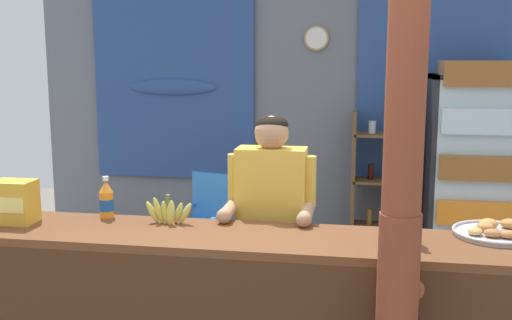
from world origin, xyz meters
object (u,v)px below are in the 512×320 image
at_px(pastry_tray, 496,232).
at_px(banana_bunch, 168,212).
at_px(drink_fridge, 475,161).
at_px(snack_box_choco_powder, 14,202).
at_px(bottle_shelf_rack, 378,186).
at_px(soda_bottle_grape_soda, 407,213).
at_px(shopkeeper, 271,216).
at_px(soda_bottle_orange_soda, 107,200).
at_px(stall_counter, 244,320).
at_px(timber_post, 400,226).
at_px(plastic_lawn_chair, 207,218).

height_order(pastry_tray, banana_bunch, banana_bunch).
distance_m(drink_fridge, snack_box_choco_powder, 3.58).
relative_size(bottle_shelf_rack, soda_bottle_grape_soda, 4.19).
relative_size(shopkeeper, soda_bottle_orange_soda, 6.75).
distance_m(bottle_shelf_rack, snack_box_choco_powder, 3.24).
relative_size(stall_counter, shopkeeper, 1.74).
xyz_separation_m(bottle_shelf_rack, shopkeeper, (-0.65, -2.12, 0.25)).
height_order(timber_post, banana_bunch, timber_post).
xyz_separation_m(stall_counter, bottle_shelf_rack, (0.70, 2.68, 0.12)).
xyz_separation_m(drink_fridge, shopkeeper, (-1.43, -1.89, -0.04)).
distance_m(stall_counter, banana_bunch, 0.68).
bearing_deg(banana_bunch, pastry_tray, 1.95).
bearing_deg(pastry_tray, banana_bunch, -178.05).
distance_m(snack_box_choco_powder, pastry_tray, 2.44).
bearing_deg(bottle_shelf_rack, timber_post, -90.13).
xyz_separation_m(timber_post, banana_bunch, (-1.14, 0.51, -0.12)).
xyz_separation_m(soda_bottle_grape_soda, soda_bottle_orange_soda, (-1.56, 0.17, -0.04)).
bearing_deg(bottle_shelf_rack, snack_box_choco_powder, -127.20).
bearing_deg(snack_box_choco_powder, soda_bottle_orange_soda, 22.86).
height_order(soda_bottle_grape_soda, snack_box_choco_powder, soda_bottle_grape_soda).
xyz_separation_m(soda_bottle_grape_soda, pastry_tray, (0.44, 0.17, -0.12)).
distance_m(timber_post, plastic_lawn_chair, 2.91).
xyz_separation_m(timber_post, soda_bottle_grape_soda, (0.06, 0.40, -0.04)).
xyz_separation_m(stall_counter, soda_bottle_orange_soda, (-0.81, 0.30, 0.49)).
distance_m(bottle_shelf_rack, shopkeeper, 2.23).
bearing_deg(soda_bottle_orange_soda, timber_post, -20.67).
bearing_deg(shopkeeper, bottle_shelf_rack, 72.85).
xyz_separation_m(timber_post, snack_box_choco_powder, (-1.94, 0.39, -0.07)).
bearing_deg(soda_bottle_orange_soda, snack_box_choco_powder, -157.14).
bearing_deg(stall_counter, plastic_lawn_chair, 108.88).
distance_m(bottle_shelf_rack, pastry_tray, 2.45).
bearing_deg(soda_bottle_grape_soda, snack_box_choco_powder, -179.74).
distance_m(soda_bottle_grape_soda, banana_bunch, 1.21).
relative_size(timber_post, snack_box_choco_powder, 10.89).
xyz_separation_m(soda_bottle_orange_soda, pastry_tray, (2.00, -0.01, -0.07)).
bearing_deg(timber_post, stall_counter, 158.66).
distance_m(plastic_lawn_chair, shopkeeper, 1.85).
distance_m(stall_counter, plastic_lawn_chair, 2.29).
xyz_separation_m(drink_fridge, snack_box_choco_powder, (-2.72, -2.33, 0.10)).
distance_m(shopkeeper, snack_box_choco_powder, 1.37).
distance_m(drink_fridge, pastry_tray, 2.18).
xyz_separation_m(soda_bottle_orange_soda, banana_bunch, (0.36, -0.06, -0.03)).
relative_size(stall_counter, pastry_tray, 6.60).
xyz_separation_m(shopkeeper, pastry_tray, (1.14, -0.27, 0.04)).
xyz_separation_m(pastry_tray, banana_bunch, (-1.64, -0.06, 0.04)).
bearing_deg(drink_fridge, bottle_shelf_rack, 163.52).
bearing_deg(snack_box_choco_powder, pastry_tray, 4.14).
height_order(bottle_shelf_rack, soda_bottle_grape_soda, bottle_shelf_rack).
relative_size(stall_counter, snack_box_choco_powder, 11.85).
bearing_deg(timber_post, banana_bunch, 156.06).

